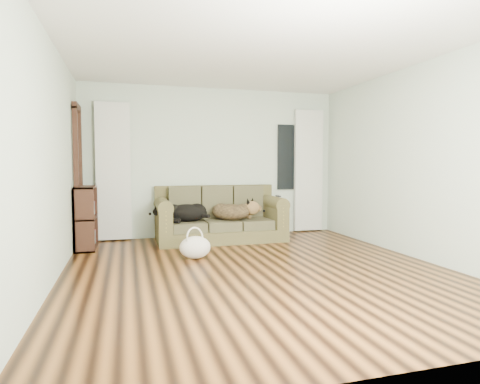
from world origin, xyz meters
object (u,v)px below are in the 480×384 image
object	(u,v)px
tote_bag	(195,247)
sofa	(220,213)
dog_shepherd	(233,211)
bookshelf	(86,215)
dog_black_lab	(184,213)

from	to	relation	value
tote_bag	sofa	bearing A→B (deg)	62.34
dog_shepherd	bookshelf	world-z (taller)	bookshelf
bookshelf	dog_shepherd	bearing A→B (deg)	4.66
sofa	dog_shepherd	world-z (taller)	sofa
sofa	dog_black_lab	distance (m)	0.61
sofa	tote_bag	bearing A→B (deg)	-117.66
sofa	tote_bag	world-z (taller)	sofa
sofa	tote_bag	size ratio (longest dim) A/B	4.97
sofa	dog_shepherd	bearing A→B (deg)	-26.80
dog_black_lab	bookshelf	world-z (taller)	bookshelf
sofa	dog_black_lab	bearing A→B (deg)	-175.83
tote_bag	bookshelf	size ratio (longest dim) A/B	0.45
dog_black_lab	tote_bag	distance (m)	1.19
bookshelf	dog_black_lab	bearing A→B (deg)	6.25
sofa	dog_shepherd	size ratio (longest dim) A/B	3.15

